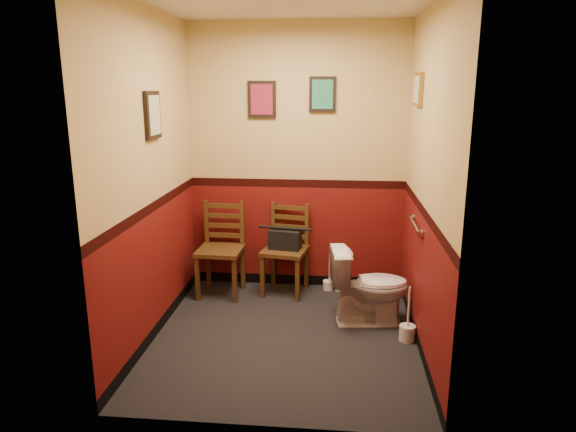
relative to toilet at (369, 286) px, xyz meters
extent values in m
cube|color=black|center=(-0.72, -0.35, -0.34)|extent=(2.20, 2.40, 0.00)
cube|color=#5D100E|center=(-0.72, 0.85, 1.01)|extent=(2.20, 0.00, 2.70)
cube|color=#5D100E|center=(-0.72, -1.55, 1.01)|extent=(2.20, 0.00, 2.70)
cube|color=#5D100E|center=(-1.82, -0.35, 1.01)|extent=(0.00, 2.40, 2.70)
cube|color=#5D100E|center=(0.38, -0.35, 1.01)|extent=(0.00, 2.40, 2.70)
cylinder|color=silver|center=(0.35, -0.10, 0.61)|extent=(0.03, 0.50, 0.03)
cylinder|color=silver|center=(0.37, -0.35, 0.61)|extent=(0.02, 0.06, 0.06)
cylinder|color=silver|center=(0.37, 0.15, 0.61)|extent=(0.02, 0.06, 0.06)
cube|color=black|center=(-1.07, 0.83, 1.61)|extent=(0.28, 0.03, 0.36)
cube|color=maroon|center=(-1.07, 0.81, 1.61)|extent=(0.22, 0.01, 0.30)
cube|color=black|center=(-0.47, 0.83, 1.66)|extent=(0.26, 0.03, 0.34)
cube|color=#277F5C|center=(-0.47, 0.81, 1.66)|extent=(0.20, 0.01, 0.28)
cube|color=black|center=(-1.80, -0.25, 1.51)|extent=(0.03, 0.30, 0.38)
cube|color=#B2B28C|center=(-1.79, -0.25, 1.51)|extent=(0.01, 0.24, 0.31)
cube|color=olive|center=(0.36, 0.25, 1.71)|extent=(0.03, 0.34, 0.28)
cube|color=#B2B28C|center=(0.35, 0.25, 1.71)|extent=(0.01, 0.28, 0.22)
imported|color=white|center=(0.00, 0.00, 0.00)|extent=(0.75, 0.48, 0.69)
cylinder|color=silver|center=(0.31, -0.32, -0.28)|extent=(0.13, 0.13, 0.13)
cylinder|color=silver|center=(0.31, -0.32, -0.05)|extent=(0.02, 0.02, 0.38)
cube|color=brown|center=(-1.47, 0.51, 0.13)|extent=(0.45, 0.45, 0.04)
cube|color=brown|center=(-1.66, 0.33, -0.11)|extent=(0.04, 0.04, 0.47)
cube|color=brown|center=(-1.65, 0.71, -0.11)|extent=(0.04, 0.04, 0.47)
cube|color=brown|center=(-1.29, 0.32, -0.11)|extent=(0.04, 0.04, 0.47)
cube|color=brown|center=(-1.27, 0.69, -0.11)|extent=(0.04, 0.04, 0.47)
cube|color=brown|center=(-1.65, 0.71, 0.36)|extent=(0.04, 0.04, 0.47)
cube|color=brown|center=(-1.27, 0.70, 0.36)|extent=(0.04, 0.04, 0.47)
cube|color=brown|center=(-1.46, 0.70, 0.23)|extent=(0.36, 0.04, 0.05)
cube|color=brown|center=(-1.46, 0.70, 0.33)|extent=(0.36, 0.04, 0.05)
cube|color=brown|center=(-1.46, 0.70, 0.44)|extent=(0.36, 0.04, 0.05)
cube|color=brown|center=(-1.46, 0.70, 0.54)|extent=(0.36, 0.04, 0.05)
cube|color=brown|center=(-0.82, 0.61, 0.11)|extent=(0.50, 0.50, 0.04)
cube|color=brown|center=(-1.03, 0.47, -0.12)|extent=(0.05, 0.05, 0.45)
cube|color=brown|center=(-0.97, 0.83, -0.12)|extent=(0.05, 0.05, 0.45)
cube|color=brown|center=(-0.67, 0.40, -0.12)|extent=(0.05, 0.05, 0.45)
cube|color=brown|center=(-0.61, 0.76, -0.12)|extent=(0.05, 0.05, 0.45)
cube|color=brown|center=(-0.96, 0.83, 0.34)|extent=(0.05, 0.04, 0.45)
cube|color=brown|center=(-0.61, 0.76, 0.34)|extent=(0.05, 0.04, 0.45)
cube|color=brown|center=(-0.79, 0.80, 0.21)|extent=(0.34, 0.09, 0.05)
cube|color=brown|center=(-0.79, 0.80, 0.31)|extent=(0.34, 0.09, 0.05)
cube|color=brown|center=(-0.79, 0.80, 0.41)|extent=(0.34, 0.09, 0.05)
cube|color=brown|center=(-0.79, 0.80, 0.52)|extent=(0.34, 0.09, 0.05)
cube|color=black|center=(-0.82, 0.61, 0.23)|extent=(0.34, 0.20, 0.20)
cylinder|color=black|center=(-0.82, 0.61, 0.35)|extent=(0.28, 0.07, 0.03)
cylinder|color=silver|center=(-0.38, 0.73, -0.30)|extent=(0.11, 0.11, 0.10)
cylinder|color=silver|center=(-0.26, 0.73, -0.30)|extent=(0.11, 0.11, 0.10)
cylinder|color=silver|center=(-0.32, 0.73, -0.20)|extent=(0.11, 0.11, 0.10)
cylinder|color=silver|center=(-0.32, 0.71, -0.10)|extent=(0.11, 0.11, 0.10)
cylinder|color=silver|center=(-0.32, 0.73, 0.00)|extent=(0.11, 0.11, 0.10)
camera|label=1|loc=(-0.31, -4.33, 1.73)|focal=32.00mm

